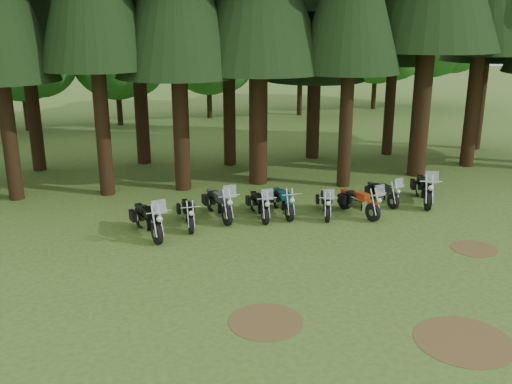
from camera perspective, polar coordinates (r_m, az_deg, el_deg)
The scene contains 19 objects.
ground at distance 16.45m, azimuth 9.12°, elevation -7.92°, with size 120.00×120.00×0.00m, color #325617.
decid_2 at distance 38.50m, azimuth -22.17°, elevation 12.97°, with size 6.72×6.53×8.40m.
decid_3 at distance 38.71m, azimuth -13.42°, elevation 13.10°, with size 6.12×5.95×7.65m.
decid_4 at distance 40.68m, azimuth -4.37°, elevation 13.47°, with size 5.93×5.76×7.41m.
decid_5 at distance 41.88m, azimuth 5.16°, elevation 16.10°, with size 8.45×8.21×10.56m.
decid_6 at distance 45.78m, azimuth 12.49°, elevation 14.57°, with size 7.06×6.86×8.82m.
decid_7 at distance 47.92m, azimuth 17.73°, elevation 15.50°, with size 8.44×8.20×10.55m.
dirt_patch_0 at distance 13.82m, azimuth 1.00°, elevation -12.81°, with size 1.80×1.80×0.01m, color #4C3D1E.
dirt_patch_1 at distance 19.05m, azimuth 20.95°, elevation -5.31°, with size 1.40×1.40×0.01m, color #4C3D1E.
dirt_patch_2 at distance 13.89m, azimuth 20.07°, elevation -13.80°, with size 2.20×2.20×0.01m, color #4C3D1E.
motorcycle_0 at distance 19.01m, azimuth -10.75°, elevation -2.83°, with size 0.88×2.45×1.55m.
motorcycle_1 at distance 19.69m, azimuth -6.85°, elevation -2.21°, with size 0.31×2.08×0.85m.
motorcycle_2 at distance 20.35m, azimuth -3.74°, elevation -1.24°, with size 0.63×2.44×1.53m.
motorcycle_3 at distance 20.37m, azimuth 0.34°, elevation -1.34°, with size 0.40×2.15×1.36m.
motorcycle_4 at distance 20.75m, azimuth 2.70°, elevation -1.01°, with size 0.32×2.20×0.90m.
motorcycle_5 at distance 20.74m, azimuth 6.95°, elevation -1.22°, with size 0.82×2.01×1.28m.
motorcycle_6 at distance 20.94m, azimuth 10.24°, elevation -1.07°, with size 0.86×2.22×1.41m.
motorcycle_7 at distance 22.41m, azimuth 12.50°, elevation -0.14°, with size 0.59×1.99×1.25m.
motorcycle_8 at distance 22.89m, azimuth 16.44°, elevation 0.22°, with size 1.19×2.46×1.59m.
Camera 1 is at (-6.47, -13.47, 6.89)m, focal length 40.00 mm.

